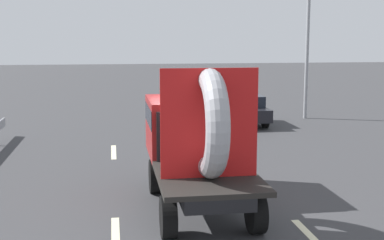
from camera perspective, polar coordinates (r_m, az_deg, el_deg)
name	(u,v)px	position (r m, az deg, el deg)	size (l,w,h in m)	color
ground_plane	(206,195)	(12.76, 1.55, -8.09)	(120.00, 120.00, 0.00)	#38383A
flatbed_truck	(195,135)	(11.93, 0.34, -1.65)	(2.02, 4.83, 3.17)	black
distant_sedan	(241,108)	(22.91, 5.34, 1.33)	(1.68, 3.93, 1.28)	black
traffic_light	(308,23)	(24.63, 12.48, 10.23)	(0.42, 0.36, 6.79)	gray
lane_dash_left_far	(114,152)	(17.48, -8.48, -3.44)	(2.14, 0.16, 0.01)	beige
lane_dash_right_far	(226,152)	(17.38, 3.75, -3.43)	(2.87, 0.16, 0.01)	beige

